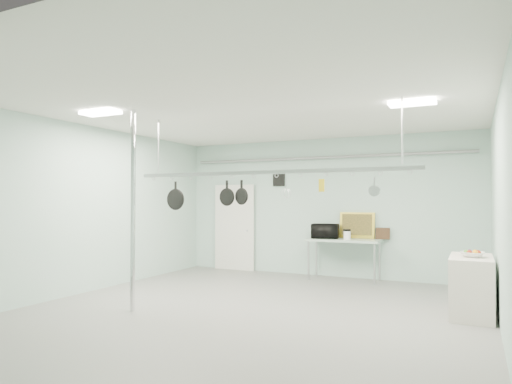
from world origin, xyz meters
The scene contains 25 objects.
floor centered at (0.00, 0.00, 0.00)m, with size 8.00×8.00×0.00m, color gray.
ceiling centered at (0.00, 0.00, 3.19)m, with size 7.00×8.00×0.02m, color silver.
back_wall centered at (0.00, 3.99, 1.60)m, with size 7.00×0.02×3.20m, color #A9CBC2.
right_wall centered at (3.49, 0.00, 1.60)m, with size 0.02×8.00×3.20m, color #A9CBC2.
door centered at (-2.30, 3.94, 1.05)m, with size 1.10×0.10×2.20m, color silver.
wall_vent centered at (-1.10, 3.97, 2.25)m, with size 0.30×0.04×0.30m, color black.
conduit_pipe centered at (0.00, 3.90, 2.75)m, with size 0.07×0.07×6.60m, color gray.
chrome_pole centered at (-1.70, -0.60, 1.60)m, with size 0.08×0.08×3.20m, color silver.
prep_table centered at (0.60, 3.60, 0.83)m, with size 1.60×0.70×0.91m.
side_cabinet centered at (3.15, 1.40, 0.45)m, with size 0.60×1.20×0.90m, color beige.
pot_rack centered at (0.20, 0.30, 2.23)m, with size 4.80×0.06×1.00m.
light_panel_left centered at (-2.20, -0.80, 3.16)m, with size 0.65×0.30×0.05m, color white.
light_panel_right centered at (2.40, 0.60, 3.16)m, with size 0.65×0.30×0.05m, color white.
microwave centered at (0.19, 3.57, 1.07)m, with size 0.58×0.39×0.32m, color black.
coffee_canister centered at (0.71, 3.46, 1.00)m, with size 0.15×0.15×0.19m, color white.
painting_large centered at (0.83, 3.90, 1.20)m, with size 0.78×0.05×0.58m, color gold.
painting_small centered at (1.39, 3.90, 1.03)m, with size 0.30×0.04×0.25m, color #372313.
fruit_bowl centered at (3.17, 1.30, 0.94)m, with size 0.34×0.34×0.08m, color silver.
skillet_left centered at (-1.52, 0.30, 1.84)m, with size 0.37×0.06×0.48m, color black, non-canonical shape.
skillet_mid centered at (-0.49, 0.30, 1.88)m, with size 0.29×0.06×0.40m, color black, non-canonical shape.
skillet_right centered at (-0.22, 0.30, 1.89)m, with size 0.27×0.06×0.38m, color black, non-canonical shape.
whisk centered at (0.56, 0.30, 1.93)m, with size 0.15×0.15×0.31m, color #AEAFB3, non-canonical shape.
grater centered at (1.13, 0.30, 1.98)m, with size 0.09×0.02×0.21m, color orange, non-canonical shape.
saucepan centered at (1.91, 0.30, 1.95)m, with size 0.15×0.08×0.27m, color silver, non-canonical shape.
fruit_cluster centered at (3.17, 1.30, 0.98)m, with size 0.24×0.24×0.09m, color #9F250E, non-canonical shape.
Camera 1 is at (3.20, -6.28, 1.75)m, focal length 32.00 mm.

